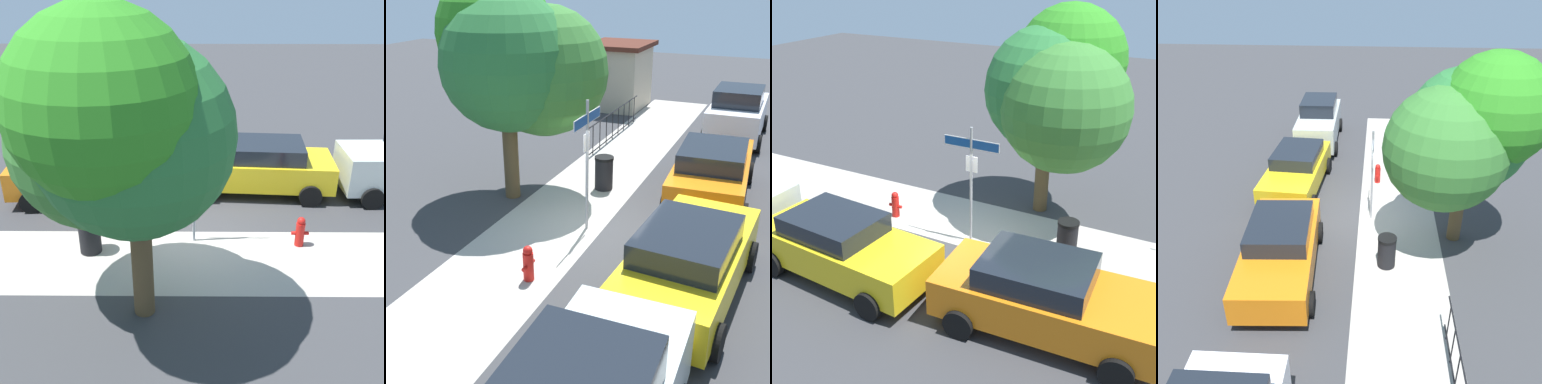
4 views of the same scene
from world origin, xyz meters
TOP-DOWN VIEW (x-y plane):
  - ground_plane at (0.00, 0.00)m, footprint 60.00×60.00m
  - sidewalk_strip at (2.00, 1.30)m, footprint 24.00×2.60m
  - street_sign at (-0.09, 0.40)m, footprint 1.53×0.07m
  - shade_tree at (1.26, 2.91)m, footprint 4.17×4.45m
  - car_silver at (-6.62, -2.21)m, footprint 4.40×2.01m
  - car_yellow at (-1.99, -2.46)m, footprint 4.56×2.29m
  - car_orange at (2.89, -2.06)m, footprint 4.63×2.32m
  - fire_hydrant at (-2.69, 0.60)m, footprint 0.42×0.22m
  - trash_bin at (2.40, 0.90)m, footprint 0.55×0.55m

SIDE VIEW (x-z plane):
  - ground_plane at x=0.00m, z-range 0.00..0.00m
  - sidewalk_strip at x=2.00m, z-range 0.00..0.00m
  - fire_hydrant at x=-2.69m, z-range -0.01..0.77m
  - trash_bin at x=2.40m, z-range 0.00..0.98m
  - car_yellow at x=-1.99m, z-range 0.03..1.60m
  - car_orange at x=2.89m, z-range 0.03..1.64m
  - car_silver at x=-6.62m, z-range -0.01..2.03m
  - street_sign at x=-0.09m, z-range 0.58..3.77m
  - shade_tree at x=1.26m, z-range 0.80..6.71m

